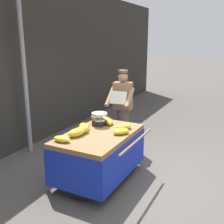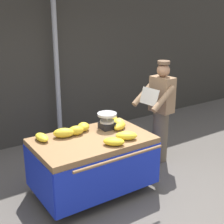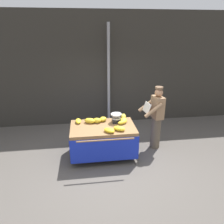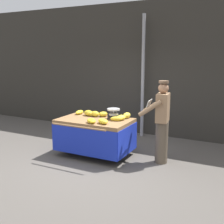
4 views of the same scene
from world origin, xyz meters
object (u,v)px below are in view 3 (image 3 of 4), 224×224
Objects in this scene: banana_bunch_0 at (123,116)px; banana_bunch_1 at (103,119)px; banana_bunch_5 at (109,130)px; banana_bunch_8 at (124,120)px; banana_bunch_6 at (122,122)px; weighing_scale at (116,118)px; vendor_person at (156,118)px; banana_bunch_3 at (90,121)px; banana_bunch_7 at (97,120)px; street_pole at (109,77)px; banana_cart at (103,135)px; banana_bunch_4 at (78,121)px; banana_bunch_2 at (119,128)px.

banana_bunch_0 is 1.09× the size of banana_bunch_1.
banana_bunch_8 is (0.43, 0.53, 0.01)m from banana_bunch_5.
weighing_scale is at bearing 134.94° from banana_bunch_6.
vendor_person reaches higher than banana_bunch_6.
banana_bunch_7 is (0.18, -0.01, 0.00)m from banana_bunch_3.
street_pole is 14.68× the size of banana_bunch_8.
banana_bunch_7 is at bearing 164.96° from banana_bunch_6.
banana_bunch_5 is (0.08, -0.66, -0.01)m from banana_bunch_1.
banana_bunch_6 is (0.50, 0.06, 0.28)m from banana_cart.
weighing_scale is 0.49m from banana_bunch_7.
banana_bunch_5 is at bearing -54.23° from banana_bunch_3.
banana_bunch_5 is at bearing -42.05° from banana_bunch_4.
banana_bunch_4 is at bearing 178.33° from vendor_person.
banana_bunch_6 is (0.12, -1.86, -0.75)m from street_pole.
banana_bunch_5 is 1.06× the size of banana_bunch_6.
banana_bunch_1 is 0.35m from banana_bunch_3.
banana_bunch_0 is at bearing 34.31° from banana_cart.
banana_bunch_7 is (-0.49, 0.03, -0.05)m from weighing_scale.
banana_bunch_2 is at bearing -38.40° from banana_bunch_3.
weighing_scale is (0.36, 0.20, 0.35)m from banana_cart.
banana_bunch_3 is (-0.67, 0.05, -0.05)m from weighing_scale.
banana_bunch_1 is 0.67m from banana_bunch_5.
vendor_person reaches higher than banana_bunch_8.
banana_bunch_7 is at bearing -179.59° from vendor_person.
banana_bunch_7 is (-0.71, -0.17, -0.00)m from banana_bunch_0.
banana_bunch_3 is 1.02× the size of banana_bunch_4.
banana_bunch_1 is at bearing 151.25° from banana_bunch_6.
vendor_person reaches higher than banana_bunch_2.
banana_bunch_1 reaches higher than banana_bunch_4.
vendor_person is at bearing 2.38° from weighing_scale.
banana_bunch_7 is (-0.49, 0.52, 0.01)m from banana_bunch_2.
banana_bunch_0 is (0.59, 0.40, 0.30)m from banana_cart.
banana_bunch_6 is at bearing -169.25° from vendor_person.
weighing_scale reaches higher than banana_bunch_1.
banana_bunch_1 is 0.68m from banana_bunch_2.
banana_bunch_2 is 0.85m from banana_bunch_3.
banana_bunch_6 is (0.38, 0.41, 0.00)m from banana_bunch_5.
banana_bunch_7 reaches higher than banana_bunch_4.
banana_bunch_2 is at bearing -111.23° from banana_bunch_6.
street_pole is 2.03× the size of banana_cart.
banana_bunch_3 is 0.82m from banana_bunch_6.
banana_bunch_1 is 0.97× the size of banana_bunch_7.
banana_bunch_1 is 0.72× the size of banana_bunch_2.
banana_bunch_6 is 0.13m from banana_bunch_8.
banana_bunch_6 is (-0.09, -0.34, -0.02)m from banana_bunch_0.
banana_bunch_7 is at bearing -166.45° from banana_bunch_0.
vendor_person reaches higher than weighing_scale.
banana_cart is 7.22× the size of banana_bunch_8.
banana_bunch_0 is at bearing 74.79° from banana_bunch_6.
banana_bunch_3 reaches higher than banana_bunch_8.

